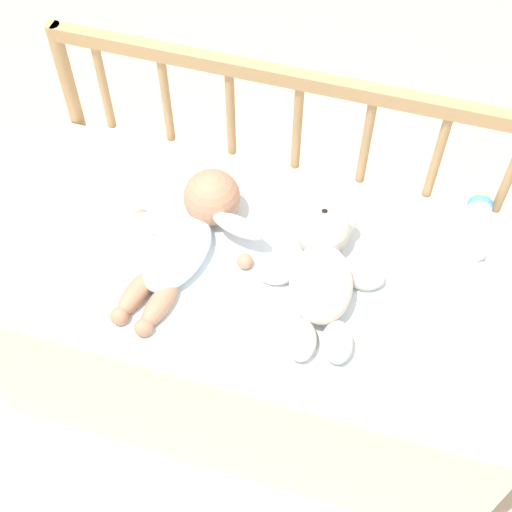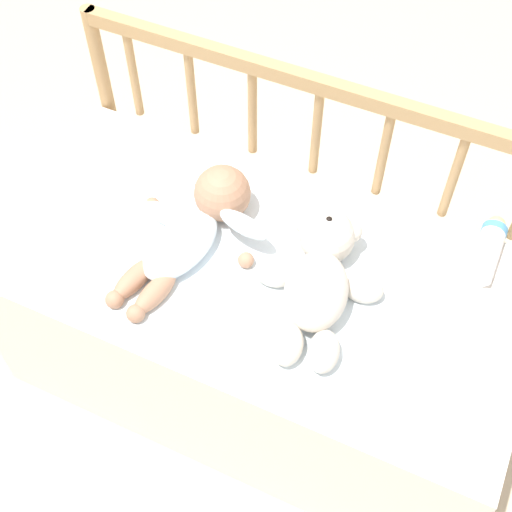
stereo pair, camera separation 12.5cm
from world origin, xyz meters
name	(u,v)px [view 1 (the left image)]	position (x,y,z in m)	size (l,w,h in m)	color
ground_plane	(257,372)	(0.00, 0.00, 0.00)	(12.00, 12.00, 0.00)	#C6B293
crib_mattress	(257,326)	(0.00, 0.00, 0.26)	(1.22, 0.60, 0.51)	white
crib_rail	(296,149)	(0.00, 0.32, 0.57)	(1.22, 0.04, 0.80)	tan
blanket	(244,274)	(-0.02, -0.03, 0.52)	(0.83, 0.51, 0.01)	white
teddy_bear	(321,269)	(0.14, 0.00, 0.57)	(0.29, 0.38, 0.13)	silver
baby	(190,233)	(-0.16, 0.02, 0.56)	(0.34, 0.43, 0.13)	white
baby_bottle	(478,223)	(0.45, 0.25, 0.54)	(0.06, 0.18, 0.06)	white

